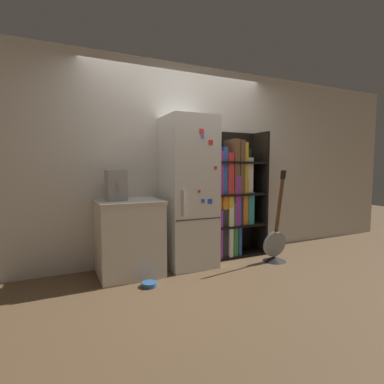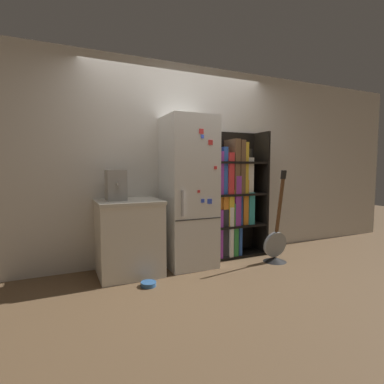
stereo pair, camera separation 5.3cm
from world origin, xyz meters
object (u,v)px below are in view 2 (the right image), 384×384
object	(u,v)px
refrigerator	(189,192)
pet_bowl	(148,284)
bookshelf	(232,198)
guitar	(275,249)
espresso_machine	(116,185)

from	to	relation	value
refrigerator	pet_bowl	xyz separation A→B (m)	(-0.67, -0.47, -0.91)
bookshelf	guitar	distance (m)	0.89
guitar	espresso_machine	bearing A→B (deg)	168.95
guitar	bookshelf	bearing A→B (deg)	127.90
espresso_machine	pet_bowl	xyz separation A→B (m)	(0.23, -0.50, -1.02)
refrigerator	bookshelf	world-z (taller)	refrigerator
refrigerator	espresso_machine	xyz separation A→B (m)	(-0.89, 0.03, 0.11)
bookshelf	guitar	size ratio (longest dim) A/B	1.44
espresso_machine	guitar	size ratio (longest dim) A/B	0.29
pet_bowl	refrigerator	bearing A→B (deg)	35.08
refrigerator	espresso_machine	distance (m)	0.90
refrigerator	bookshelf	xyz separation A→B (m)	(0.71, 0.13, -0.12)
bookshelf	pet_bowl	xyz separation A→B (m)	(-1.38, -0.60, -0.79)
guitar	pet_bowl	bearing A→B (deg)	-176.46
refrigerator	pet_bowl	size ratio (longest dim) A/B	11.26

